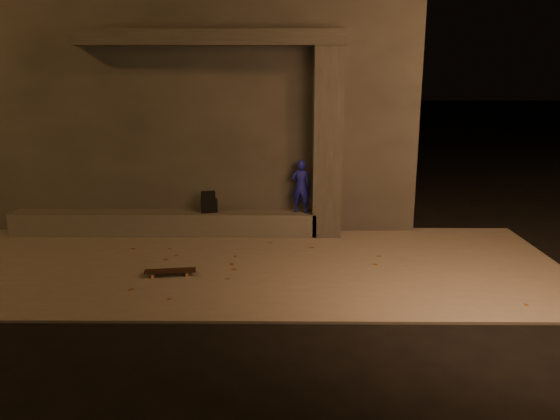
{
  "coord_description": "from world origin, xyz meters",
  "views": [
    {
      "loc": [
        0.88,
        -6.67,
        3.15
      ],
      "look_at": [
        0.81,
        2.0,
        0.97
      ],
      "focal_mm": 35.0,
      "sensor_mm": 36.0,
      "label": 1
    }
  ],
  "objects_px": {
    "column": "(327,144)",
    "skateboarder": "(301,186)",
    "skateboard": "(170,271)",
    "backpack": "(209,204)"
  },
  "relations": [
    {
      "from": "skateboarder",
      "to": "skateboard",
      "type": "height_order",
      "value": "skateboarder"
    },
    {
      "from": "column",
      "to": "skateboarder",
      "type": "height_order",
      "value": "column"
    },
    {
      "from": "skateboard",
      "to": "column",
      "type": "bearing_deg",
      "value": 33.5
    },
    {
      "from": "backpack",
      "to": "skateboard",
      "type": "height_order",
      "value": "backpack"
    },
    {
      "from": "skateboarder",
      "to": "backpack",
      "type": "xyz_separation_m",
      "value": [
        -1.8,
        0.0,
        -0.37
      ]
    },
    {
      "from": "skateboarder",
      "to": "skateboard",
      "type": "relative_size",
      "value": 1.27
    },
    {
      "from": "backpack",
      "to": "skateboarder",
      "type": "bearing_deg",
      "value": -11.79
    },
    {
      "from": "skateboard",
      "to": "skateboarder",
      "type": "bearing_deg",
      "value": 39.54
    },
    {
      "from": "column",
      "to": "skateboard",
      "type": "height_order",
      "value": "column"
    },
    {
      "from": "column",
      "to": "skateboarder",
      "type": "relative_size",
      "value": 3.45
    }
  ]
}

